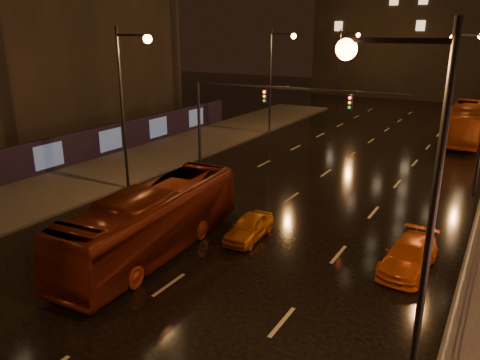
% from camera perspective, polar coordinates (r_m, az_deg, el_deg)
% --- Properties ---
extents(ground, '(140.00, 140.00, 0.00)m').
position_cam_1_polar(ground, '(32.33, 9.22, -0.03)').
color(ground, black).
rests_on(ground, ground).
extents(sidewalk_left, '(7.00, 70.00, 0.15)m').
position_cam_1_polar(sidewalk_left, '(35.40, -14.74, 1.29)').
color(sidewalk_left, '#38332D').
rests_on(sidewalk_left, ground).
extents(hoarding_left, '(0.30, 46.00, 2.50)m').
position_cam_1_polar(hoarding_left, '(35.93, -22.46, 2.70)').
color(hoarding_left, black).
rests_on(hoarding_left, ground).
extents(traffic_signal, '(15.31, 0.32, 6.20)m').
position_cam_1_polar(traffic_signal, '(33.33, 1.40, 9.09)').
color(traffic_signal, black).
rests_on(traffic_signal, ground).
extents(streetlight_right, '(2.64, 0.50, 10.00)m').
position_cam_1_polar(streetlight_right, '(11.53, 19.55, 0.21)').
color(streetlight_right, black).
rests_on(streetlight_right, ground).
extents(bus_red, '(3.40, 11.30, 3.10)m').
position_cam_1_polar(bus_red, '(21.47, -10.53, -4.94)').
color(bus_red, '#611D0D').
rests_on(bus_red, ground).
extents(bus_curb, '(3.03, 12.11, 3.36)m').
position_cam_1_polar(bus_curb, '(48.15, 25.82, 6.31)').
color(bus_curb, '#923A0E').
rests_on(bus_curb, ground).
extents(taxi_near, '(1.58, 3.58, 1.20)m').
position_cam_1_polar(taxi_near, '(22.86, 1.08, -5.79)').
color(taxi_near, '#C86712').
rests_on(taxi_near, ground).
extents(taxi_far, '(2.03, 4.45, 1.26)m').
position_cam_1_polar(taxi_far, '(21.29, 19.89, -8.67)').
color(taxi_far, '#DA5E14').
rests_on(taxi_far, ground).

